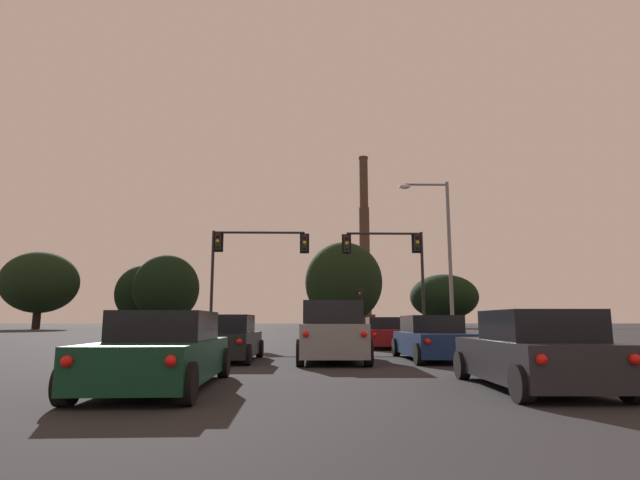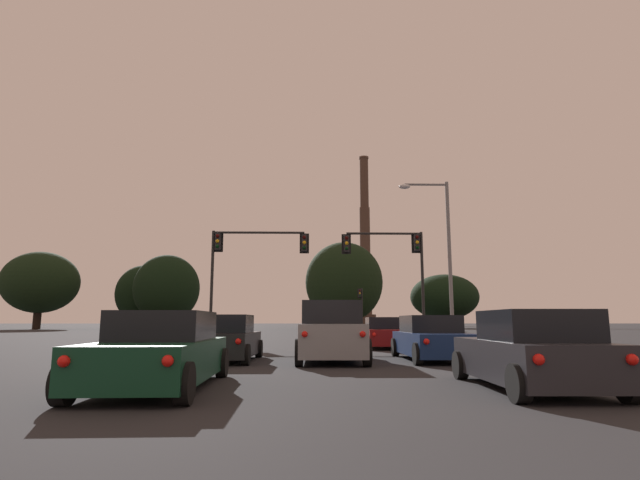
{
  "view_description": "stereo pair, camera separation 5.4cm",
  "coord_description": "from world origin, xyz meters",
  "views": [
    {
      "loc": [
        -0.59,
        -0.73,
        1.23
      ],
      "look_at": [
        0.28,
        38.96,
        7.72
      ],
      "focal_mm": 28.0,
      "sensor_mm": 36.0,
      "label": 1
    },
    {
      "loc": [
        -0.54,
        -0.73,
        1.23
      ],
      "look_at": [
        0.28,
        38.96,
        7.72
      ],
      "focal_mm": 28.0,
      "sensor_mm": 36.0,
      "label": 2
    }
  ],
  "objects": [
    {
      "name": "traffic_light_overhead_right",
      "position": [
        4.79,
        29.6,
        5.11
      ],
      "size": [
        5.13,
        0.5,
        6.71
      ],
      "color": "black",
      "rests_on": "ground_plane"
    },
    {
      "name": "smokestack",
      "position": [
        18.17,
        165.8,
        22.65
      ],
      "size": [
        6.5,
        6.5,
        57.87
      ],
      "color": "#3C2B22",
      "rests_on": "ground_plane"
    },
    {
      "name": "street_lamp",
      "position": [
        6.69,
        26.07,
        5.4
      ],
      "size": [
        2.79,
        0.36,
        8.92
      ],
      "color": "slate",
      "rests_on": "ground_plane"
    },
    {
      "name": "treeline_right_mid",
      "position": [
        24.2,
        90.66,
        5.66
      ],
      "size": [
        12.45,
        11.21,
        9.78
      ],
      "color": "black",
      "rests_on": "ground_plane"
    },
    {
      "name": "sedan_left_lane_third",
      "position": [
        -3.33,
        8.9,
        0.67
      ],
      "size": [
        2.1,
        4.75,
        1.43
      ],
      "rotation": [
        0.0,
        0.0,
        0.03
      ],
      "color": "#0F3823",
      "rests_on": "ground_plane"
    },
    {
      "name": "sedan_right_lane_front",
      "position": [
        3.0,
        23.05,
        0.67
      ],
      "size": [
        2.12,
        4.76,
        1.43
      ],
      "rotation": [
        0.0,
        0.0,
        -0.03
      ],
      "color": "maroon",
      "rests_on": "ground_plane"
    },
    {
      "name": "suv_center_lane_second",
      "position": [
        0.14,
        15.32,
        0.9
      ],
      "size": [
        2.16,
        4.93,
        1.86
      ],
      "rotation": [
        0.0,
        0.0,
        -0.01
      ],
      "color": "gray",
      "rests_on": "ground_plane"
    },
    {
      "name": "hatchback_left_lane_second",
      "position": [
        -3.17,
        15.33,
        0.66
      ],
      "size": [
        1.96,
        4.13,
        1.44
      ],
      "rotation": [
        0.0,
        0.0,
        -0.01
      ],
      "color": "black",
      "rests_on": "ground_plane"
    },
    {
      "name": "sedan_right_lane_second",
      "position": [
        3.42,
        15.67,
        0.67
      ],
      "size": [
        1.98,
        4.71,
        1.43
      ],
      "rotation": [
        0.0,
        0.0,
        0.0
      ],
      "color": "navy",
      "rests_on": "ground_plane"
    },
    {
      "name": "traffic_light_far_right",
      "position": [
        6.14,
        64.34,
        3.63
      ],
      "size": [
        0.78,
        0.5,
        5.52
      ],
      "color": "black",
      "rests_on": "ground_plane"
    },
    {
      "name": "treeline_far_right",
      "position": [
        5.18,
        82.35,
        7.69
      ],
      "size": [
        12.87,
        11.58,
        14.4
      ],
      "color": "black",
      "rests_on": "ground_plane"
    },
    {
      "name": "treeline_center_right",
      "position": [
        -43.63,
        79.84,
        7.39
      ],
      "size": [
        11.93,
        10.74,
        12.29
      ],
      "color": "black",
      "rests_on": "ground_plane"
    },
    {
      "name": "hatchback_right_lane_third",
      "position": [
        3.53,
        8.56,
        0.66
      ],
      "size": [
        1.99,
        4.14,
        1.44
      ],
      "rotation": [
        0.0,
        0.0,
        -0.02
      ],
      "color": "#232328",
      "rests_on": "ground_plane"
    },
    {
      "name": "treeline_left_mid",
      "position": [
        -29.4,
        86.84,
        5.96
      ],
      "size": [
        9.59,
        8.63,
        10.93
      ],
      "color": "black",
      "rests_on": "ground_plane"
    },
    {
      "name": "treeline_center_left",
      "position": [
        -24.21,
        82.33,
        6.58
      ],
      "size": [
        10.76,
        9.68,
        12.18
      ],
      "color": "black",
      "rests_on": "ground_plane"
    },
    {
      "name": "traffic_light_overhead_left",
      "position": [
        -4.57,
        29.6,
        5.17
      ],
      "size": [
        6.08,
        0.5,
        6.74
      ],
      "color": "black",
      "rests_on": "ground_plane"
    }
  ]
}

